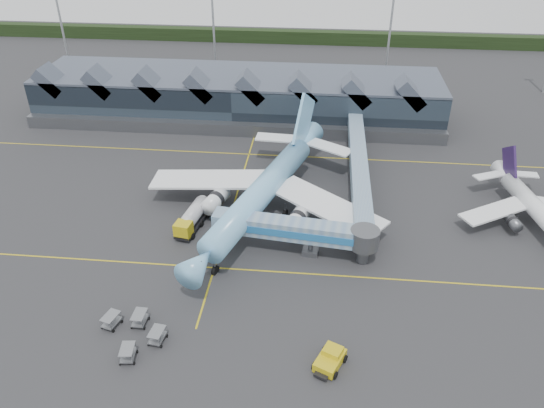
# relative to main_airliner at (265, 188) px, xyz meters

# --- Properties ---
(ground) EXTENTS (260.00, 260.00, 0.00)m
(ground) POSITION_rel_main_airliner_xyz_m (-5.62, -7.51, -4.47)
(ground) COLOR #2A2A2D
(ground) RESTS_ON ground
(taxi_stripes) EXTENTS (120.00, 60.00, 0.01)m
(taxi_stripes) POSITION_rel_main_airliner_xyz_m (-5.62, 2.49, -4.46)
(taxi_stripes) COLOR gold
(taxi_stripes) RESTS_ON ground
(tree_line_far) EXTENTS (260.00, 4.00, 4.00)m
(tree_line_far) POSITION_rel_main_airliner_xyz_m (-5.62, 102.49, -2.47)
(tree_line_far) COLOR black
(tree_line_far) RESTS_ON ground
(terminal) EXTENTS (90.00, 22.25, 12.52)m
(terminal) POSITION_rel_main_airliner_xyz_m (-10.69, 39.84, 0.41)
(terminal) COLOR black
(terminal) RESTS_ON ground
(light_masts) EXTENTS (132.40, 42.56, 22.45)m
(light_masts) POSITION_rel_main_airliner_xyz_m (15.38, 55.29, 8.02)
(light_masts) COLOR #989CA0
(light_masts) RESTS_ON ground
(main_airliner) EXTENTS (39.23, 46.20, 15.19)m
(main_airliner) POSITION_rel_main_airliner_xyz_m (0.00, 0.00, 0.00)
(main_airliner) COLOR #73C5EA
(main_airliner) RESTS_ON ground
(regional_jet) EXTENTS (24.28, 26.83, 9.24)m
(regional_jet) POSITION_rel_main_airliner_xyz_m (42.63, 1.03, -1.54)
(regional_jet) COLOR white
(regional_jet) RESTS_ON ground
(jet_bridge) EXTENTS (24.24, 6.28, 5.54)m
(jet_bridge) POSITION_rel_main_airliner_xyz_m (6.81, -10.79, -0.62)
(jet_bridge) COLOR #6687AB
(jet_bridge) RESTS_ON ground
(fuel_truck) EXTENTS (4.09, 9.95, 3.31)m
(fuel_truck) POSITION_rel_main_airliner_xyz_m (-10.90, -5.43, -2.61)
(fuel_truck) COLOR black
(fuel_truck) RESTS_ON ground
(pushback_tug) EXTENTS (4.17, 5.07, 2.04)m
(pushback_tug) POSITION_rel_main_airliner_xyz_m (10.87, -31.45, -3.55)
(pushback_tug) COLOR gold
(pushback_tug) RESTS_ON ground
(baggage_carts) EXTENTS (8.46, 8.09, 1.69)m
(baggage_carts) POSITION_rel_main_airliner_xyz_m (-12.67, -29.52, -3.52)
(baggage_carts) COLOR gray
(baggage_carts) RESTS_ON ground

